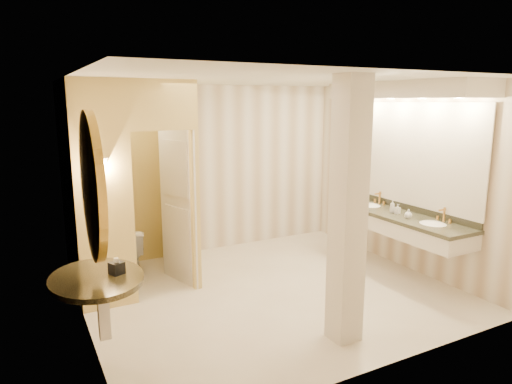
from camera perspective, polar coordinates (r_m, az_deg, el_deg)
floor at (r=6.11m, az=1.73°, el=-12.28°), size 4.50×4.50×0.00m
ceiling at (r=5.61m, az=1.90°, el=13.92°), size 4.50×4.50×0.00m
wall_back at (r=7.48m, az=-5.81°, el=2.84°), size 4.50×0.02×2.70m
wall_front at (r=4.14m, az=15.71°, el=-4.46°), size 4.50×0.02×2.70m
wall_left at (r=5.01m, az=-21.16°, el=-2.08°), size 0.02×4.00×2.70m
wall_right at (r=7.08m, az=17.84°, el=1.87°), size 0.02×4.00×2.70m
toilet_closet at (r=6.16m, az=-11.83°, el=1.16°), size 1.50×1.55×2.70m
wall_sconce at (r=5.41m, az=-18.60°, el=3.15°), size 0.14×0.14×0.42m
vanity at (r=6.67m, az=17.95°, el=3.73°), size 0.75×2.43×2.09m
console_shelf at (r=4.33m, az=-19.50°, el=-4.04°), size 1.04×1.04×1.97m
pillar at (r=4.63m, az=11.42°, el=-2.58°), size 0.28×0.28×2.70m
tissue_box at (r=4.45m, az=-17.02°, el=-9.08°), size 0.15×0.15×0.11m
toilet at (r=6.79m, az=-15.34°, el=-7.14°), size 0.55×0.75×0.69m
soap_bottle_a at (r=6.76m, az=17.28°, el=-2.03°), size 0.07×0.07×0.14m
soap_bottle_b at (r=6.55m, az=18.50°, el=-2.59°), size 0.12×0.12×0.13m
soap_bottle_c at (r=6.80m, az=16.67°, el=-1.73°), size 0.08×0.08×0.18m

